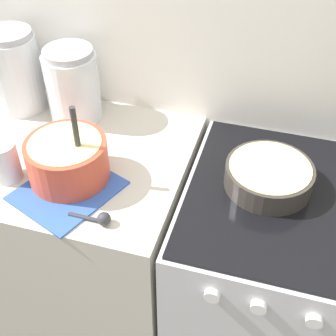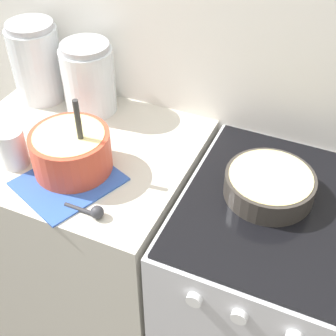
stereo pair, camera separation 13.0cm
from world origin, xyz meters
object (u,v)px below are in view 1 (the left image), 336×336
baking_pan (269,175)px  storage_jar_middle (73,88)px  mixing_bowl (67,158)px  tin_can (5,161)px  stove (277,294)px  storage_jar_left (17,76)px

baking_pan → storage_jar_middle: size_ratio=1.02×
mixing_bowl → storage_jar_middle: 0.32m
mixing_bowl → baking_pan: 0.56m
tin_can → baking_pan: bearing=13.7°
stove → storage_jar_middle: bearing=165.3°
mixing_bowl → storage_jar_middle: mixing_bowl is taller
stove → tin_can: size_ratio=7.49×
stove → storage_jar_left: storage_jar_left is taller
baking_pan → tin_can: 0.74m
stove → tin_can: 0.97m
storage_jar_left → storage_jar_middle: storage_jar_left is taller
mixing_bowl → tin_can: (-0.17, -0.05, -0.01)m
storage_jar_left → tin_can: bearing=-66.7°
storage_jar_left → tin_can: (0.15, -0.35, -0.06)m
mixing_bowl → storage_jar_middle: bearing=111.5°
baking_pan → storage_jar_middle: (-0.66, 0.17, 0.07)m
storage_jar_left → storage_jar_middle: size_ratio=1.13×
storage_jar_middle → baking_pan: bearing=-14.4°
storage_jar_left → baking_pan: bearing=-11.1°
storage_jar_left → stove: bearing=-11.7°
baking_pan → tin_can: size_ratio=2.06×
stove → storage_jar_middle: (-0.76, 0.20, 0.55)m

